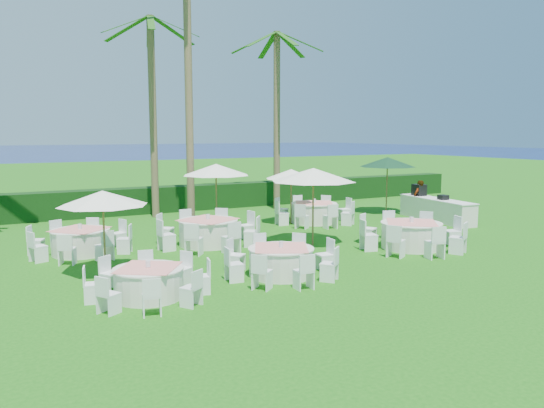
{
  "coord_description": "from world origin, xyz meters",
  "views": [
    {
      "loc": [
        -7.74,
        -12.33,
        3.7
      ],
      "look_at": [
        0.73,
        3.44,
        1.3
      ],
      "focal_mm": 35.0,
      "sensor_mm": 36.0,
      "label": 1
    }
  ],
  "objects_px": {
    "banquet_table_c": "(411,234)",
    "banquet_table_e": "(208,231)",
    "banquet_table_b": "(281,261)",
    "umbrella_a": "(103,198)",
    "umbrella_c": "(216,170)",
    "umbrella_d": "(291,174)",
    "banquet_table_a": "(149,282)",
    "umbrella_green": "(387,162)",
    "banquet_table_f": "(314,212)",
    "banquet_table_d": "(80,241)",
    "staff_person": "(419,199)",
    "buffet_table": "(436,209)",
    "umbrella_b": "(313,175)"
  },
  "relations": [
    {
      "from": "banquet_table_e",
      "to": "umbrella_d",
      "type": "xyz_separation_m",
      "value": [
        4.55,
        2.33,
        1.59
      ]
    },
    {
      "from": "umbrella_c",
      "to": "staff_person",
      "type": "xyz_separation_m",
      "value": [
        9.01,
        -1.54,
        -1.49
      ]
    },
    {
      "from": "banquet_table_d",
      "to": "umbrella_green",
      "type": "relative_size",
      "value": 1.16
    },
    {
      "from": "umbrella_d",
      "to": "buffet_table",
      "type": "relative_size",
      "value": 0.54
    },
    {
      "from": "umbrella_a",
      "to": "umbrella_green",
      "type": "distance_m",
      "value": 14.62
    },
    {
      "from": "umbrella_b",
      "to": "staff_person",
      "type": "xyz_separation_m",
      "value": [
        7.35,
        2.78,
        -1.53
      ]
    },
    {
      "from": "banquet_table_e",
      "to": "banquet_table_f",
      "type": "relative_size",
      "value": 1.03
    },
    {
      "from": "banquet_table_a",
      "to": "banquet_table_d",
      "type": "bearing_deg",
      "value": 97.07
    },
    {
      "from": "umbrella_b",
      "to": "buffet_table",
      "type": "bearing_deg",
      "value": 13.47
    },
    {
      "from": "banquet_table_a",
      "to": "banquet_table_e",
      "type": "distance_m",
      "value": 5.75
    },
    {
      "from": "banquet_table_d",
      "to": "buffet_table",
      "type": "height_order",
      "value": "buffet_table"
    },
    {
      "from": "banquet_table_e",
      "to": "buffet_table",
      "type": "height_order",
      "value": "buffet_table"
    },
    {
      "from": "umbrella_a",
      "to": "umbrella_b",
      "type": "distance_m",
      "value": 6.88
    },
    {
      "from": "banquet_table_d",
      "to": "banquet_table_c",
      "type": "bearing_deg",
      "value": -23.7
    },
    {
      "from": "banquet_table_f",
      "to": "buffet_table",
      "type": "bearing_deg",
      "value": -21.54
    },
    {
      "from": "banquet_table_a",
      "to": "banquet_table_c",
      "type": "bearing_deg",
      "value": 7.37
    },
    {
      "from": "banquet_table_a",
      "to": "staff_person",
      "type": "bearing_deg",
      "value": 23.14
    },
    {
      "from": "umbrella_d",
      "to": "umbrella_b",
      "type": "bearing_deg",
      "value": -110.44
    },
    {
      "from": "banquet_table_e",
      "to": "banquet_table_f",
      "type": "distance_m",
      "value": 5.87
    },
    {
      "from": "banquet_table_d",
      "to": "umbrella_a",
      "type": "distance_m",
      "value": 3.35
    },
    {
      "from": "banquet_table_f",
      "to": "staff_person",
      "type": "relative_size",
      "value": 2.06
    },
    {
      "from": "banquet_table_a",
      "to": "umbrella_a",
      "type": "height_order",
      "value": "umbrella_a"
    },
    {
      "from": "banquet_table_c",
      "to": "staff_person",
      "type": "xyz_separation_m",
      "value": [
        4.82,
        4.71,
        0.37
      ]
    },
    {
      "from": "banquet_table_c",
      "to": "banquet_table_e",
      "type": "bearing_deg",
      "value": 147.5
    },
    {
      "from": "banquet_table_b",
      "to": "umbrella_a",
      "type": "height_order",
      "value": "umbrella_a"
    },
    {
      "from": "umbrella_green",
      "to": "banquet_table_b",
      "type": "bearing_deg",
      "value": -143.16
    },
    {
      "from": "umbrella_c",
      "to": "umbrella_a",
      "type": "bearing_deg",
      "value": -136.13
    },
    {
      "from": "banquet_table_f",
      "to": "umbrella_green",
      "type": "bearing_deg",
      "value": 8.88
    },
    {
      "from": "banquet_table_a",
      "to": "banquet_table_e",
      "type": "xyz_separation_m",
      "value": [
        3.29,
        4.72,
        0.09
      ]
    },
    {
      "from": "banquet_table_d",
      "to": "banquet_table_e",
      "type": "relative_size",
      "value": 0.87
    },
    {
      "from": "banquet_table_b",
      "to": "umbrella_c",
      "type": "distance_m",
      "value": 7.52
    },
    {
      "from": "banquet_table_b",
      "to": "banquet_table_e",
      "type": "relative_size",
      "value": 0.87
    },
    {
      "from": "umbrella_b",
      "to": "umbrella_green",
      "type": "bearing_deg",
      "value": 32.57
    },
    {
      "from": "banquet_table_a",
      "to": "umbrella_d",
      "type": "bearing_deg",
      "value": 41.95
    },
    {
      "from": "banquet_table_b",
      "to": "banquet_table_a",
      "type": "bearing_deg",
      "value": -176.54
    },
    {
      "from": "buffet_table",
      "to": "banquet_table_e",
      "type": "bearing_deg",
      "value": -179.36
    },
    {
      "from": "umbrella_c",
      "to": "buffet_table",
      "type": "bearing_deg",
      "value": -15.89
    },
    {
      "from": "umbrella_green",
      "to": "umbrella_b",
      "type": "bearing_deg",
      "value": -147.43
    },
    {
      "from": "umbrella_d",
      "to": "banquet_table_f",
      "type": "bearing_deg",
      "value": -15.94
    },
    {
      "from": "banquet_table_a",
      "to": "banquet_table_b",
      "type": "distance_m",
      "value": 3.55
    },
    {
      "from": "umbrella_a",
      "to": "umbrella_b",
      "type": "relative_size",
      "value": 0.82
    },
    {
      "from": "buffet_table",
      "to": "banquet_table_c",
      "type": "bearing_deg",
      "value": -142.49
    },
    {
      "from": "banquet_table_d",
      "to": "staff_person",
      "type": "distance_m",
      "value": 14.38
    },
    {
      "from": "umbrella_c",
      "to": "buffet_table",
      "type": "height_order",
      "value": "umbrella_c"
    },
    {
      "from": "banquet_table_c",
      "to": "umbrella_a",
      "type": "relative_size",
      "value": 1.47
    },
    {
      "from": "umbrella_d",
      "to": "buffet_table",
      "type": "height_order",
      "value": "umbrella_d"
    },
    {
      "from": "banquet_table_a",
      "to": "banquet_table_f",
      "type": "bearing_deg",
      "value": 37.65
    },
    {
      "from": "banquet_table_c",
      "to": "banquet_table_e",
      "type": "xyz_separation_m",
      "value": [
        -5.6,
        3.57,
        0.01
      ]
    },
    {
      "from": "banquet_table_c",
      "to": "buffet_table",
      "type": "bearing_deg",
      "value": 37.51
    },
    {
      "from": "umbrella_c",
      "to": "umbrella_d",
      "type": "height_order",
      "value": "umbrella_c"
    }
  ]
}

